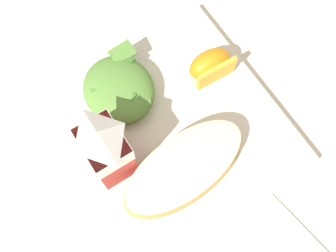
% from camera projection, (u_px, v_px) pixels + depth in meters
% --- Properties ---
extents(ground, '(3.00, 3.00, 0.00)m').
position_uv_depth(ground, '(168.00, 133.00, 0.54)').
color(ground, beige).
extents(white_plate, '(0.28, 0.28, 0.02)m').
position_uv_depth(white_plate, '(168.00, 131.00, 0.53)').
color(white_plate, white).
rests_on(white_plate, ground).
extents(cheesy_pizza_bread, '(0.09, 0.18, 0.04)m').
position_uv_depth(cheesy_pizza_bread, '(184.00, 168.00, 0.49)').
color(cheesy_pizza_bread, tan).
rests_on(cheesy_pizza_bread, white_plate).
extents(green_salad_pile, '(0.10, 0.09, 0.04)m').
position_uv_depth(green_salad_pile, '(119.00, 89.00, 0.52)').
color(green_salad_pile, '#5B8E3D').
rests_on(green_salad_pile, white_plate).
extents(milk_carton, '(0.06, 0.05, 0.11)m').
position_uv_depth(milk_carton, '(104.00, 146.00, 0.45)').
color(milk_carton, '#B7332D').
rests_on(milk_carton, white_plate).
extents(orange_wedge_front, '(0.04, 0.06, 0.04)m').
position_uv_depth(orange_wedge_front, '(211.00, 65.00, 0.53)').
color(orange_wedge_front, orange).
rests_on(orange_wedge_front, white_plate).
extents(metal_fork, '(0.19, 0.05, 0.01)m').
position_uv_depth(metal_fork, '(291.00, 220.00, 0.50)').
color(metal_fork, silver).
rests_on(metal_fork, ground).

